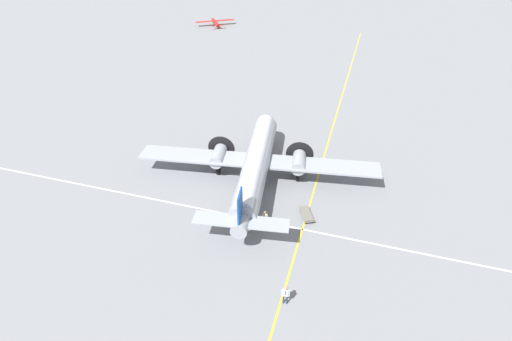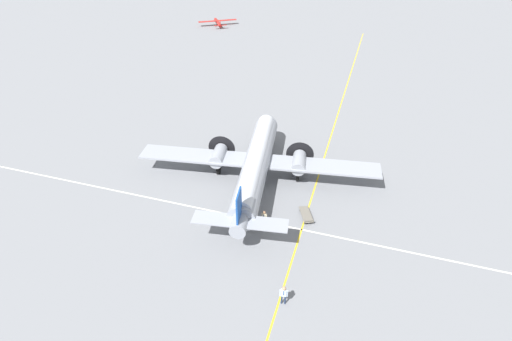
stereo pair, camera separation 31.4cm
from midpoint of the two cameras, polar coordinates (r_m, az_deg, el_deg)
name	(u,v)px [view 2 (the right image)]	position (r m, az deg, el deg)	size (l,w,h in m)	color
ground_plane	(256,184)	(42.39, 0.21, -1.88)	(300.00, 300.00, 0.00)	slate
apron_line_eastwest	(313,194)	(41.38, 8.33, -3.36)	(120.00, 0.16, 0.01)	gold
apron_line_northsouth	(239,216)	(38.33, -2.23, -6.58)	(0.16, 120.00, 0.01)	silver
airliner_main	(257,161)	(41.27, 0.31, 1.29)	(20.07, 25.62, 5.85)	#9399A3
crew_foreground	(284,294)	(30.77, 4.29, -17.12)	(0.30, 0.63, 1.86)	navy
passenger_boarding	(264,217)	(36.64, 1.42, -6.65)	(0.30, 0.58, 1.75)	#473D2D
suitcase_near_door	(267,224)	(37.11, 1.77, -7.60)	(0.47, 0.16, 0.65)	brown
suitcase_upright_spare	(270,224)	(37.09, 2.24, -7.64)	(0.42, 0.13, 0.66)	brown
baggage_cart	(306,215)	(38.40, 7.42, -6.27)	(2.54, 1.84, 0.56)	#6B665B
light_aircraft_distant	(218,22)	(99.45, -5.40, 20.35)	(6.51, 7.98, 1.77)	#B2231E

